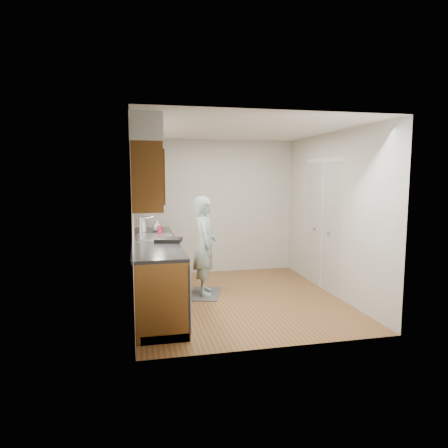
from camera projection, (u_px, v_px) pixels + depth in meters
name	position (u px, v px, depth m)	size (l,w,h in m)	color
floor	(238.00, 299.00, 6.00)	(3.50, 3.50, 0.00)	brown
ceiling	(239.00, 129.00, 5.69)	(3.50, 3.50, 0.00)	white
wall_left	(133.00, 218.00, 5.52)	(0.02, 3.50, 2.50)	beige
wall_right	(332.00, 214.00, 6.16)	(0.02, 3.50, 2.50)	beige
wall_back	(215.00, 207.00, 7.54)	(3.00, 0.02, 2.50)	beige
counter	(156.00, 271.00, 5.68)	(0.64, 2.80, 1.30)	brown
upper_cabinets	(144.00, 168.00, 5.52)	(0.47, 2.80, 1.21)	brown
closet_door	(322.00, 226.00, 6.48)	(0.02, 1.22, 2.05)	beige
floor_mat	(205.00, 294.00, 6.22)	(0.44, 0.74, 0.01)	#58585B
person	(205.00, 239.00, 6.11)	(0.61, 0.40, 1.72)	#95B3B5
soap_bottle_a	(143.00, 224.00, 6.28)	(0.11, 0.11, 0.27)	silver
soap_bottle_b	(156.00, 225.00, 6.52)	(0.08, 0.08, 0.18)	silver
soap_bottle_c	(157.00, 225.00, 6.48)	(0.15, 0.15, 0.19)	silver
soda_can	(160.00, 230.00, 6.12)	(0.07, 0.07, 0.13)	#A71C2C
steel_can	(160.00, 228.00, 6.44)	(0.06, 0.06, 0.11)	#A5A5AA
dish_rack	(169.00, 240.00, 5.43)	(0.34, 0.29, 0.05)	black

